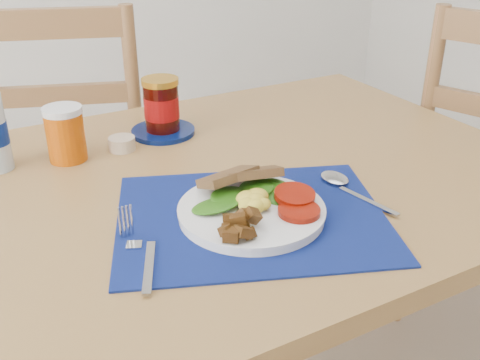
# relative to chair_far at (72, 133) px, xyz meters

# --- Properties ---
(table) EXTENTS (1.40, 0.90, 0.75)m
(table) POSITION_rel_chair_far_xyz_m (0.07, -0.73, 0.06)
(table) COLOR brown
(table) RESTS_ON ground
(chair_far) EXTENTS (0.56, 0.55, 1.20)m
(chair_far) POSITION_rel_chair_far_xyz_m (0.00, 0.00, 0.00)
(chair_far) COLOR brown
(chair_far) RESTS_ON ground
(placemat) EXTENTS (0.54, 0.49, 0.00)m
(placemat) POSITION_rel_chair_far_xyz_m (0.10, -0.91, 0.15)
(placemat) COLOR black
(placemat) RESTS_ON table
(breakfast_plate) EXTENTS (0.24, 0.24, 0.06)m
(breakfast_plate) POSITION_rel_chair_far_xyz_m (0.09, -0.91, 0.17)
(breakfast_plate) COLOR silver
(breakfast_plate) RESTS_ON placemat
(fork) EXTENTS (0.06, 0.18, 0.00)m
(fork) POSITION_rel_chair_far_xyz_m (-0.11, -0.92, 0.15)
(fork) COLOR #B2B5BA
(fork) RESTS_ON placemat
(spoon) EXTENTS (0.05, 0.19, 0.01)m
(spoon) POSITION_rel_chair_far_xyz_m (0.30, -0.90, 0.15)
(spoon) COLOR #B2B5BA
(spoon) RESTS_ON placemat
(juice_glass) EXTENTS (0.08, 0.08, 0.11)m
(juice_glass) POSITION_rel_chair_far_xyz_m (-0.11, -0.52, 0.20)
(juice_glass) COLOR #B44704
(juice_glass) RESTS_ON table
(ramekin) EXTENTS (0.06, 0.06, 0.03)m
(ramekin) POSITION_rel_chair_far_xyz_m (-0.00, -0.52, 0.16)
(ramekin) COLOR #C3AC8F
(ramekin) RESTS_ON table
(jam_on_saucer) EXTENTS (0.14, 0.14, 0.13)m
(jam_on_saucer) POSITION_rel_chair_far_xyz_m (0.11, -0.48, 0.21)
(jam_on_saucer) COLOR #04144D
(jam_on_saucer) RESTS_ON table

